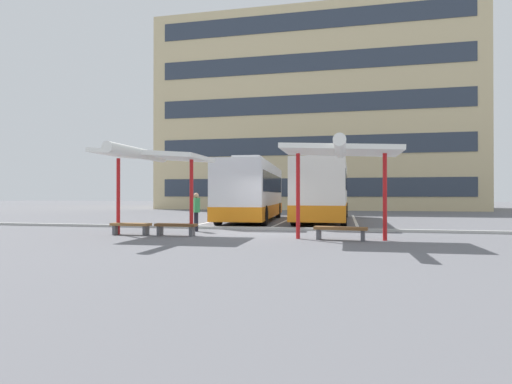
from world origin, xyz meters
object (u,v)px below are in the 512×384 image
coach_bus_1 (324,192)px  bench_2 (341,230)px  coach_bus_0 (252,192)px  waiting_passenger_0 (196,209)px  bench_1 (176,227)px  waiting_shelter_1 (340,152)px  bench_0 (131,226)px  waiting_shelter_0 (151,157)px

coach_bus_1 → bench_2: 10.42m
coach_bus_0 → waiting_passenger_0: size_ratio=6.72×
bench_1 → waiting_shelter_1: bearing=-3.5°
coach_bus_1 → waiting_shelter_1: (1.04, -10.38, 1.26)m
coach_bus_1 → waiting_passenger_0: (-4.88, -8.11, -0.78)m
coach_bus_0 → waiting_passenger_0: 7.22m
bench_0 → waiting_passenger_0: (1.90, 1.96, 0.59)m
coach_bus_1 → bench_1: size_ratio=7.23×
waiting_shelter_0 → waiting_shelter_1: bearing=-1.3°
waiting_passenger_0 → bench_2: bearing=-20.1°
coach_bus_1 → bench_2: (1.04, -10.28, -1.36)m
bench_1 → waiting_passenger_0: (0.10, 1.89, 0.59)m
waiting_shelter_0 → waiting_passenger_0: (1.00, 2.11, -2.01)m
waiting_passenger_0 → bench_0: bearing=-134.1°
coach_bus_0 → bench_2: coach_bus_0 is taller
waiting_shelter_1 → bench_2: size_ratio=2.42×
bench_0 → bench_2: 7.82m
coach_bus_0 → waiting_shelter_1: coach_bus_0 is taller
bench_0 → waiting_shelter_0: bearing=-9.7°
waiting_shelter_1 → waiting_passenger_0: (-5.92, 2.26, -2.03)m
coach_bus_1 → waiting_passenger_0: size_ratio=7.16×
coach_bus_1 → waiting_passenger_0: coach_bus_1 is taller
waiting_shelter_1 → coach_bus_1: bearing=95.7°
bench_1 → waiting_shelter_0: bearing=-166.3°
bench_1 → waiting_passenger_0: size_ratio=0.99×
bench_1 → bench_2: bearing=-2.6°
waiting_shelter_0 → bench_0: 2.76m
waiting_shelter_0 → bench_0: (-0.90, 0.15, -2.60)m
bench_2 → waiting_passenger_0: waiting_passenger_0 is taller
waiting_shelter_0 → waiting_shelter_1: (6.92, -0.15, 0.02)m
coach_bus_1 → waiting_shelter_0: 11.86m
bench_0 → waiting_shelter_1: waiting_shelter_1 is taller
waiting_shelter_0 → bench_2: size_ratio=2.53×
coach_bus_1 → bench_1: (-4.98, -10.01, -1.37)m
waiting_shelter_0 → bench_2: waiting_shelter_0 is taller
waiting_shelter_0 → bench_1: waiting_shelter_0 is taller
coach_bus_0 → waiting_shelter_0: (-1.82, -9.25, 1.25)m
bench_1 → waiting_shelter_1: (6.02, -0.37, 2.62)m
coach_bus_0 → waiting_shelter_1: size_ratio=2.48×
bench_0 → waiting_shelter_1: 8.25m
bench_0 → bench_2: size_ratio=0.86×
coach_bus_0 → waiting_shelter_1: 10.77m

